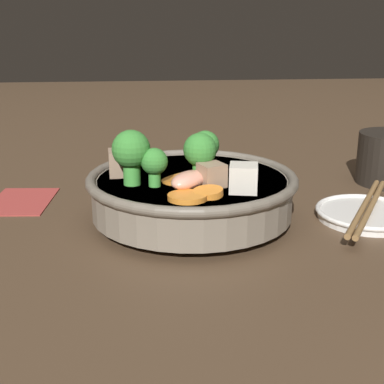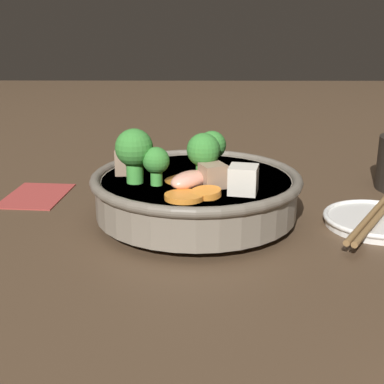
% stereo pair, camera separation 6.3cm
% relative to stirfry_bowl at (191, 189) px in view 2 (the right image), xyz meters
% --- Properties ---
extents(ground_plane, '(3.00, 3.00, 0.00)m').
position_rel_stirfry_bowl_xyz_m(ground_plane, '(-0.00, 0.00, -0.04)').
color(ground_plane, '#4C3826').
extents(stirfry_bowl, '(0.25, 0.25, 0.12)m').
position_rel_stirfry_bowl_xyz_m(stirfry_bowl, '(0.00, 0.00, 0.00)').
color(stirfry_bowl, slate).
rests_on(stirfry_bowl, ground_plane).
extents(side_saucer, '(0.12, 0.12, 0.01)m').
position_rel_stirfry_bowl_xyz_m(side_saucer, '(0.02, 0.21, -0.03)').
color(side_saucer, white).
rests_on(side_saucer, ground_plane).
extents(napkin, '(0.12, 0.09, 0.00)m').
position_rel_stirfry_bowl_xyz_m(napkin, '(-0.09, -0.22, -0.04)').
color(napkin, '#A33833').
rests_on(napkin, ground_plane).
extents(chopsticks_pair, '(0.19, 0.12, 0.01)m').
position_rel_stirfry_bowl_xyz_m(chopsticks_pair, '(0.02, 0.21, -0.02)').
color(chopsticks_pair, olive).
rests_on(chopsticks_pair, side_saucer).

